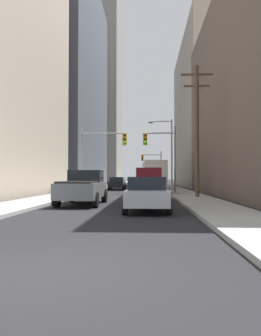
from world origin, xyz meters
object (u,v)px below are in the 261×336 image
sedan_silver (147,194)px  sedan_white (146,189)px  traffic_signal_far_right (153,163)px  city_bus (153,174)px  traffic_signal_near_left (101,148)px  sedan_black (117,183)px  traffic_signal_near_right (161,149)px  pickup_truck_grey (83,188)px  cargo_van_maroon (149,180)px

sedan_silver → sedan_white: size_ratio=0.99×
sedan_white → traffic_signal_far_right: (1.00, 36.63, 3.26)m
city_bus → traffic_signal_near_left: size_ratio=1.93×
sedan_black → traffic_signal_near_right: traffic_signal_near_right is taller
pickup_truck_grey → traffic_signal_near_left: 11.36m
traffic_signal_near_left → sedan_black: bearing=87.2°
sedan_black → traffic_signal_near_right: bearing=-64.5°
sedan_white → traffic_signal_near_left: size_ratio=0.71×
city_bus → sedan_white: (-0.85, -21.01, -1.16)m
city_bus → traffic_signal_near_left: 13.60m
sedan_silver → traffic_signal_near_left: size_ratio=0.70×
traffic_signal_near_right → traffic_signal_far_right: 28.14m
pickup_truck_grey → traffic_signal_far_right: (4.47, 39.04, 3.10)m
city_bus → sedan_silver: bearing=-91.7°
pickup_truck_grey → sedan_white: (3.47, 2.41, -0.16)m
pickup_truck_grey → sedan_silver: pickup_truck_grey is taller
city_bus → traffic_signal_near_right: bearing=-88.0°
cargo_van_maroon → traffic_signal_near_left: bearing=172.0°
cargo_van_maroon → sedan_white: cargo_van_maroon is taller
sedan_silver → traffic_signal_far_right: size_ratio=0.70×
traffic_signal_far_right → sedan_white: bearing=-91.6°
traffic_signal_near_left → sedan_silver: bearing=-74.3°
sedan_white → traffic_signal_near_left: traffic_signal_near_left is taller
city_bus → sedan_silver: size_ratio=2.75×
pickup_truck_grey → traffic_signal_far_right: traffic_signal_far_right is taller
sedan_white → pickup_truck_grey: bearing=-145.2°
pickup_truck_grey → traffic_signal_near_left: traffic_signal_near_left is taller
cargo_van_maroon → sedan_silver: cargo_van_maroon is taller
traffic_signal_near_right → pickup_truck_grey: bearing=-113.6°
sedan_black → traffic_signal_near_left: 10.63m
sedan_silver → sedan_white: (-0.03, 5.89, 0.00)m
city_bus → cargo_van_maroon: size_ratio=2.20×
cargo_van_maroon → traffic_signal_near_right: 2.97m
sedan_white → traffic_signal_far_right: traffic_signal_far_right is taller
traffic_signal_near_left → traffic_signal_far_right: bearing=79.9°
traffic_signal_far_right → pickup_truck_grey: bearing=-96.5°
sedan_silver → sedan_black: size_ratio=0.99×
sedan_white → sedan_silver: bearing=-89.7°
city_bus → pickup_truck_grey: bearing=-100.4°
cargo_van_maroon → sedan_silver: size_ratio=1.25×
sedan_white → traffic_signal_near_right: (1.30, 8.49, 3.23)m
sedan_black → traffic_signal_near_left: bearing=-92.8°
city_bus → traffic_signal_near_right: 12.70m
sedan_white → traffic_signal_far_right: bearing=88.4°
sedan_silver → sedan_black: (-3.55, 24.47, 0.00)m
sedan_silver → cargo_van_maroon: bearing=89.1°
pickup_truck_grey → traffic_signal_far_right: size_ratio=0.90×
sedan_black → traffic_signal_near_left: (-0.49, -10.09, 3.29)m
city_bus → sedan_black: city_bus is taller
city_bus → cargo_van_maroon: (-0.60, -13.12, -0.64)m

